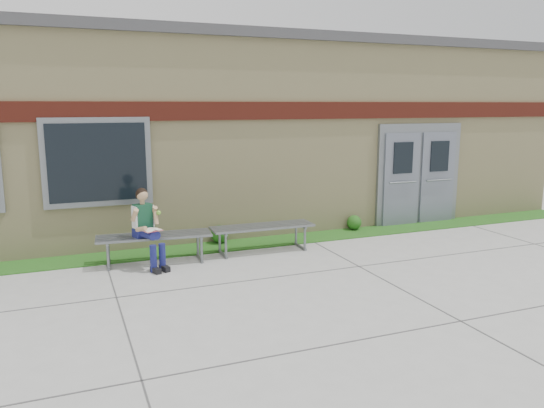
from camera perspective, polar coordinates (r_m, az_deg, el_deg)
name	(u,v)px	position (r m, az deg, el deg)	size (l,w,h in m)	color
ground	(320,283)	(8.34, 5.17, -8.43)	(80.00, 80.00, 0.00)	#9E9E99
grass_strip	(261,242)	(10.62, -1.18, -4.14)	(16.00, 0.80, 0.02)	#225216
school_building	(213,130)	(13.51, -6.31, 7.96)	(16.20, 6.22, 4.20)	beige
bench_left	(155,241)	(9.42, -12.52, -3.93)	(1.99, 0.72, 0.51)	slate
bench_right	(262,231)	(9.92, -1.03, -2.96)	(1.94, 0.58, 0.50)	slate
girl	(147,225)	(9.14, -13.29, -2.25)	(0.55, 0.79, 1.35)	navy
shrub_mid	(220,234)	(10.57, -5.65, -3.23)	(0.35, 0.35, 0.35)	#225216
shrub_east	(354,222)	(11.76, 8.84, -1.97)	(0.32, 0.32, 0.32)	#225216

